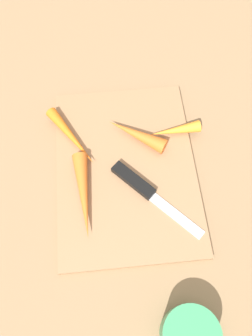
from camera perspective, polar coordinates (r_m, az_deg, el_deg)
name	(u,v)px	position (r m, az deg, el deg)	size (l,w,h in m)	color
ground_plane	(126,171)	(0.64, 0.00, -0.45)	(1.40, 1.40, 0.00)	#8C6D4C
cutting_board	(126,169)	(0.64, 0.00, -0.23)	(0.36, 0.26, 0.01)	#99704C
knife	(139,185)	(0.61, 2.20, -2.87)	(0.16, 0.15, 0.01)	#B7B7BC
carrot_short	(136,134)	(0.65, 1.76, 5.77)	(0.03, 0.03, 0.12)	orange
carrot_long	(72,137)	(0.66, -9.22, 5.27)	(0.02, 0.02, 0.15)	orange
carrot_shortest	(175,130)	(0.66, 8.28, 6.33)	(0.02, 0.02, 0.10)	orange
carrot_longest	(84,195)	(0.60, -7.20, -4.52)	(0.03, 0.03, 0.16)	orange
small_bowl	(190,335)	(0.57, 10.75, -26.08)	(0.09, 0.09, 0.05)	#388C59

